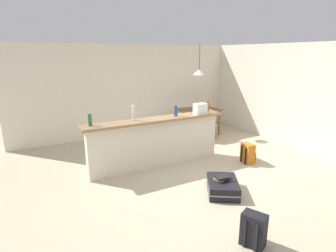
# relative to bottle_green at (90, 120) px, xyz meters

# --- Properties ---
(ground_plane) EXTENTS (13.00, 13.00, 0.05)m
(ground_plane) POSITION_rel_bottle_green_xyz_m (1.79, -0.62, -1.14)
(ground_plane) COLOR #BCAD8E
(wall_back) EXTENTS (6.60, 0.10, 2.50)m
(wall_back) POSITION_rel_bottle_green_xyz_m (1.79, 2.43, 0.14)
(wall_back) COLOR silver
(wall_back) RESTS_ON ground_plane
(wall_right) EXTENTS (0.10, 6.00, 2.50)m
(wall_right) POSITION_rel_bottle_green_xyz_m (4.84, -0.32, 0.14)
(wall_right) COLOR silver
(wall_right) RESTS_ON ground_plane
(partition_half_wall) EXTENTS (2.80, 0.20, 0.96)m
(partition_half_wall) POSITION_rel_bottle_green_xyz_m (1.28, -0.05, -0.64)
(partition_half_wall) COLOR silver
(partition_half_wall) RESTS_ON ground_plane
(bar_countertop) EXTENTS (2.96, 0.40, 0.05)m
(bar_countertop) POSITION_rel_bottle_green_xyz_m (1.28, -0.05, -0.13)
(bar_countertop) COLOR #93704C
(bar_countertop) RESTS_ON partition_half_wall
(bottle_green) EXTENTS (0.07, 0.07, 0.22)m
(bottle_green) POSITION_rel_bottle_green_xyz_m (0.00, 0.00, 0.00)
(bottle_green) COLOR #2D6B38
(bottle_green) RESTS_ON bar_countertop
(bottle_white) EXTENTS (0.06, 0.06, 0.29)m
(bottle_white) POSITION_rel_bottle_green_xyz_m (0.82, 0.01, 0.04)
(bottle_white) COLOR silver
(bottle_white) RESTS_ON bar_countertop
(bottle_blue) EXTENTS (0.07, 0.07, 0.22)m
(bottle_blue) POSITION_rel_bottle_green_xyz_m (1.73, -0.05, 0.00)
(bottle_blue) COLOR #284C89
(bottle_blue) RESTS_ON bar_countertop
(bottle_amber) EXTENTS (0.06, 0.06, 0.25)m
(bottle_amber) POSITION_rel_bottle_green_xyz_m (2.56, -0.01, 0.02)
(bottle_amber) COLOR #9E661E
(bottle_amber) RESTS_ON bar_countertop
(grocery_bag) EXTENTS (0.26, 0.18, 0.22)m
(grocery_bag) POSITION_rel_bottle_green_xyz_m (2.30, -0.10, 0.00)
(grocery_bag) COLOR silver
(grocery_bag) RESTS_ON bar_countertop
(dining_table) EXTENTS (1.10, 0.80, 0.74)m
(dining_table) POSITION_rel_bottle_green_xyz_m (3.32, 1.43, -0.47)
(dining_table) COLOR brown
(dining_table) RESTS_ON ground_plane
(dining_chair_near_partition) EXTENTS (0.47, 0.47, 0.93)m
(dining_chair_near_partition) POSITION_rel_bottle_green_xyz_m (3.21, 0.94, -0.60)
(dining_chair_near_partition) COLOR #9E754C
(dining_chair_near_partition) RESTS_ON ground_plane
(pendant_lamp) EXTENTS (0.34, 0.34, 0.85)m
(pendant_lamp) POSITION_rel_bottle_green_xyz_m (3.27, 1.37, 0.65)
(pendant_lamp) COLOR black
(suitcase_flat_black) EXTENTS (0.79, 0.88, 0.22)m
(suitcase_flat_black) POSITION_rel_bottle_green_xyz_m (1.75, -1.58, -1.00)
(suitcase_flat_black) COLOR black
(suitcase_flat_black) RESTS_ON ground_plane
(backpack_black) EXTENTS (0.31, 0.33, 0.42)m
(backpack_black) POSITION_rel_bottle_green_xyz_m (1.23, -2.78, -0.91)
(backpack_black) COLOR black
(backpack_black) RESTS_ON ground_plane
(backpack_orange) EXTENTS (0.28, 0.30, 0.42)m
(backpack_orange) POSITION_rel_bottle_green_xyz_m (3.05, -0.81, -0.91)
(backpack_orange) COLOR orange
(backpack_orange) RESTS_ON ground_plane
(book_stack) EXTENTS (0.26, 0.24, 0.07)m
(book_stack) POSITION_rel_bottle_green_xyz_m (1.74, -1.56, -0.86)
(book_stack) COLOR gold
(book_stack) RESTS_ON suitcase_flat_black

